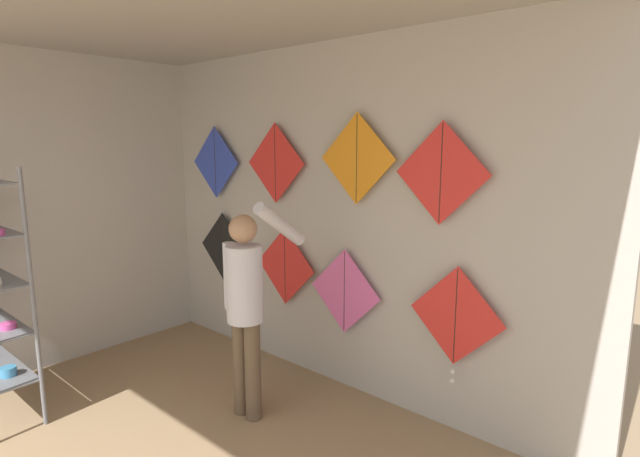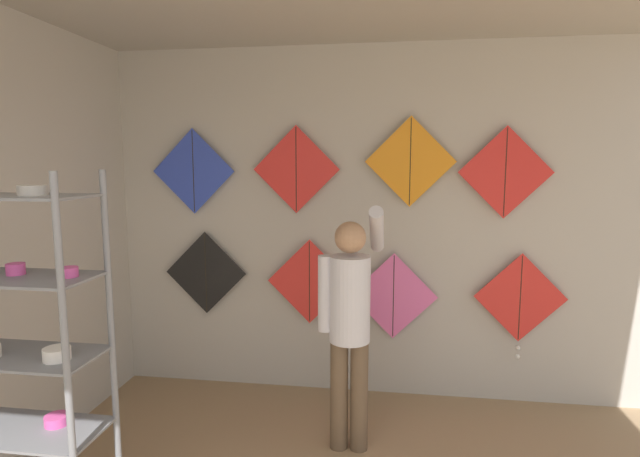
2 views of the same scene
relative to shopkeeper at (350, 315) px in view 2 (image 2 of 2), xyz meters
The scene contains 10 objects.
back_panel 1.00m from the shopkeeper, 94.91° to the left, with size 4.64×0.06×2.80m, color #BCB7AD.
shopkeeper is the anchor object (origin of this frame).
kite_0 1.50m from the shopkeeper, 148.35° to the left, with size 0.69×0.01×0.69m.
kite_1 0.88m from the shopkeeper, 116.70° to the left, with size 0.69×0.01×0.69m.
kite_2 0.84m from the shopkeeper, 70.31° to the left, with size 0.69×0.01×0.69m.
kite_3 1.47m from the shopkeeper, 32.27° to the left, with size 0.69×0.04×0.83m.
kite_4 1.81m from the shopkeeper, 149.87° to the left, with size 0.69×0.01×0.69m.
kite_5 1.31m from the shopkeeper, 122.47° to the left, with size 0.69×0.01×0.69m.
kite_6 1.32m from the shopkeeper, 63.68° to the left, with size 0.69×0.01×0.69m.
kite_7 1.62m from the shopkeeper, 35.78° to the left, with size 0.69×0.01×0.69m.
Camera 2 is at (0.33, -0.29, 1.89)m, focal length 28.00 mm.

